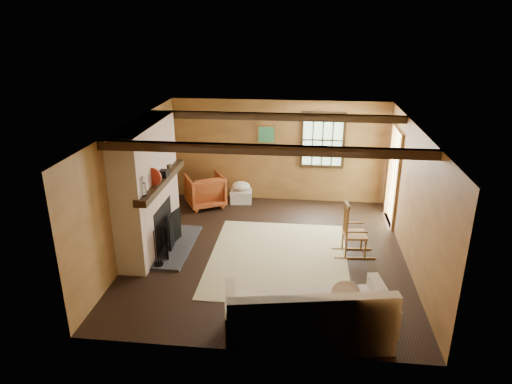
# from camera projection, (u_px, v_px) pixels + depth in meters

# --- Properties ---
(ground) EXTENTS (5.50, 5.50, 0.00)m
(ground) POSITION_uv_depth(u_px,v_px,m) (268.00, 252.00, 8.58)
(ground) COLOR black
(ground) RESTS_ON ground
(room_envelope) EXTENTS (5.02, 5.52, 2.44)m
(room_envelope) POSITION_uv_depth(u_px,v_px,m) (283.00, 166.00, 8.21)
(room_envelope) COLOR #A26E39
(room_envelope) RESTS_ON ground
(fireplace) EXTENTS (1.02, 2.30, 2.40)m
(fireplace) POSITION_uv_depth(u_px,v_px,m) (149.00, 193.00, 8.41)
(fireplace) COLOR #AA5D42
(fireplace) RESTS_ON ground
(rug) EXTENTS (2.50, 3.00, 0.01)m
(rug) POSITION_uv_depth(u_px,v_px,m) (278.00, 258.00, 8.37)
(rug) COLOR #CFBD8A
(rug) RESTS_ON ground
(rocking_chair) EXTENTS (0.79, 0.46, 1.04)m
(rocking_chair) POSITION_uv_depth(u_px,v_px,m) (353.00, 233.00, 8.36)
(rocking_chair) COLOR tan
(rocking_chair) RESTS_ON ground
(sofa) EXTENTS (2.36, 1.36, 0.90)m
(sofa) POSITION_uv_depth(u_px,v_px,m) (308.00, 319.00, 6.15)
(sofa) COLOR silver
(sofa) RESTS_ON ground
(firewood_pile) EXTENTS (0.69, 0.13, 0.25)m
(firewood_pile) POSITION_uv_depth(u_px,v_px,m) (204.00, 193.00, 11.13)
(firewood_pile) COLOR brown
(firewood_pile) RESTS_ON ground
(laundry_basket) EXTENTS (0.53, 0.43, 0.30)m
(laundry_basket) POSITION_uv_depth(u_px,v_px,m) (241.00, 196.00, 10.87)
(laundry_basket) COLOR white
(laundry_basket) RESTS_ON ground
(basket_pillow) EXTENTS (0.45, 0.36, 0.22)m
(basket_pillow) POSITION_uv_depth(u_px,v_px,m) (241.00, 186.00, 10.78)
(basket_pillow) COLOR silver
(basket_pillow) RESTS_ON laundry_basket
(armchair) EXTENTS (1.11, 1.12, 0.76)m
(armchair) POSITION_uv_depth(u_px,v_px,m) (205.00, 190.00, 10.60)
(armchair) COLOR #BF6026
(armchair) RESTS_ON ground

